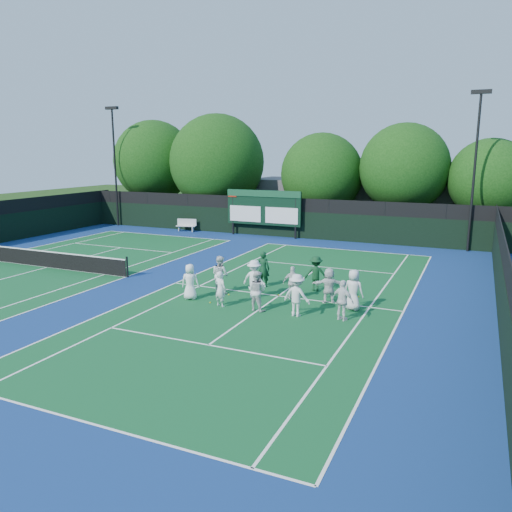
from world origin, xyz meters
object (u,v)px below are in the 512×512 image
at_px(bench, 186,225).
at_px(coach_left, 263,269).
at_px(scoreboard, 263,208).
at_px(tennis_net, 47,259).

distance_m(bench, coach_left, 18.11).
bearing_deg(coach_left, bench, -51.77).
distance_m(scoreboard, coach_left, 14.58).
height_order(scoreboard, bench, scoreboard).
relative_size(scoreboard, tennis_net, 0.53).
bearing_deg(scoreboard, bench, -178.20).
distance_m(tennis_net, coach_left, 12.78).
bearing_deg(tennis_net, bench, 89.07).
bearing_deg(coach_left, scoreboard, -72.09).
bearing_deg(tennis_net, coach_left, 5.61).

